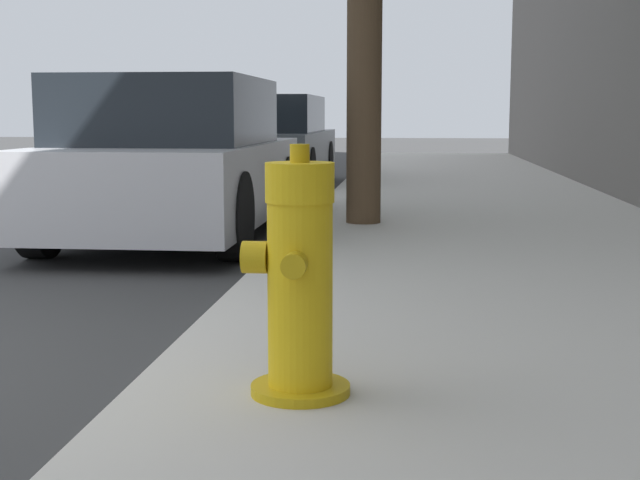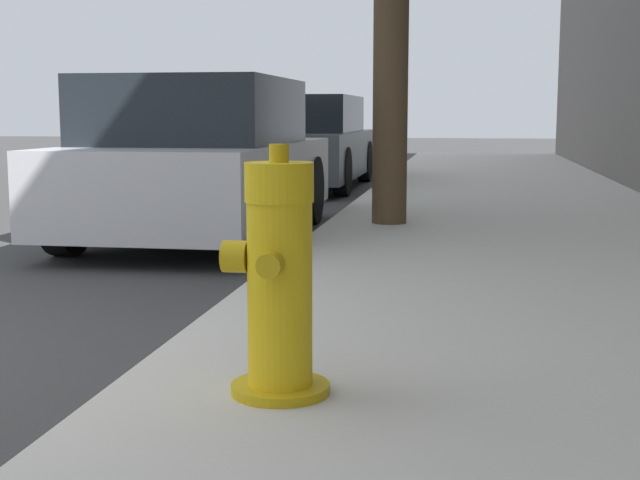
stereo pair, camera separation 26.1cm
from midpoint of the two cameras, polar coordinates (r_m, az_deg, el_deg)
The scene contains 4 objects.
sidewalk_slab at distance 3.58m, azimuth 14.99°, elevation -9.73°, with size 3.48×40.00×0.15m.
fire_hydrant at distance 3.17m, azimuth -3.72°, elevation -2.75°, with size 0.39×0.38×0.90m.
parked_car_near at distance 8.32m, azimuth -10.21°, elevation 4.91°, with size 1.79×3.95×1.47m.
parked_car_mid at distance 13.98m, azimuth -3.84°, elevation 6.18°, with size 1.71×4.46×1.43m.
Camera 1 is at (2.87, -3.38, 1.15)m, focal length 50.00 mm.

